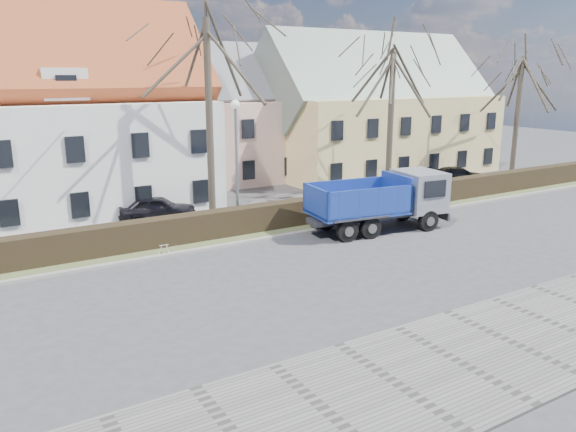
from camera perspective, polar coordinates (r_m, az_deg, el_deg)
ground at (r=23.73m, az=5.22°, el=-4.77°), size 120.00×120.00×0.00m
sidewalk_near at (r=18.13m, az=21.69°, el=-11.85°), size 80.00×5.00×0.08m
curb_far at (r=27.36m, az=-0.49°, el=-1.98°), size 80.00×0.30×0.12m
grass_strip at (r=28.70m, az=-2.12°, el=-1.23°), size 80.00×3.00×0.10m
hedge at (r=28.37m, az=-1.93°, el=-0.16°), size 60.00×0.90×1.30m
building_pink at (r=41.95m, az=-6.64°, el=9.09°), size 10.80×8.80×8.00m
building_yellow at (r=45.84m, az=8.94°, el=9.76°), size 18.80×10.80×8.50m
tree_1 at (r=28.87m, az=-8.05°, el=11.37°), size 9.20×9.20×12.65m
tree_2 at (r=35.42m, az=10.42°, el=10.45°), size 8.00×8.00×11.00m
tree_3 at (r=44.29m, az=22.31°, el=10.00°), size 7.60×7.60×10.45m
dump_truck at (r=28.33m, az=8.71°, el=1.40°), size 7.72×3.70×2.97m
streetlight at (r=28.14m, az=-5.23°, el=5.15°), size 0.51×0.51×6.57m
cart_frame at (r=25.05m, az=-12.86°, el=-3.38°), size 0.63×0.40×0.55m
parked_car_a at (r=30.95m, az=-13.11°, el=0.77°), size 4.36×2.88×1.38m
parked_car_b at (r=42.15m, az=16.92°, el=3.95°), size 4.60×3.20×1.24m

